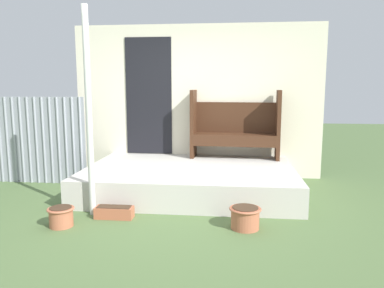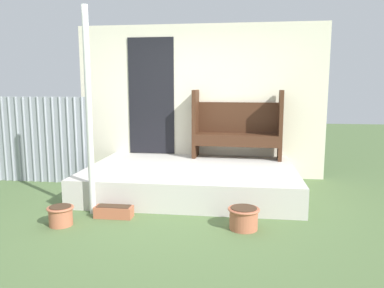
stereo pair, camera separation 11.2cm
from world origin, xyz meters
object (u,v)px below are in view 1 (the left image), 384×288
at_px(support_post, 89,113).
at_px(bench, 235,126).
at_px(planter_box_rect, 114,212).
at_px(flower_pot_middle, 245,217).
at_px(flower_pot_left, 61,216).

height_order(support_post, bench, support_post).
bearing_deg(planter_box_rect, support_post, 159.95).
distance_m(support_post, flower_pot_middle, 2.18).
xyz_separation_m(flower_pot_left, planter_box_rect, (0.51, 0.33, -0.05)).
height_order(support_post, flower_pot_left, support_post).
xyz_separation_m(flower_pot_middle, planter_box_rect, (-1.55, 0.17, -0.06)).
bearing_deg(bench, support_post, -129.46).
relative_size(support_post, flower_pot_left, 8.26).
distance_m(flower_pot_middle, planter_box_rect, 1.56).
height_order(flower_pot_middle, planter_box_rect, flower_pot_middle).
height_order(bench, flower_pot_left, bench).
distance_m(flower_pot_left, planter_box_rect, 0.61).
height_order(support_post, flower_pot_middle, support_post).
bearing_deg(flower_pot_middle, support_post, 171.38).
relative_size(support_post, planter_box_rect, 5.48).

